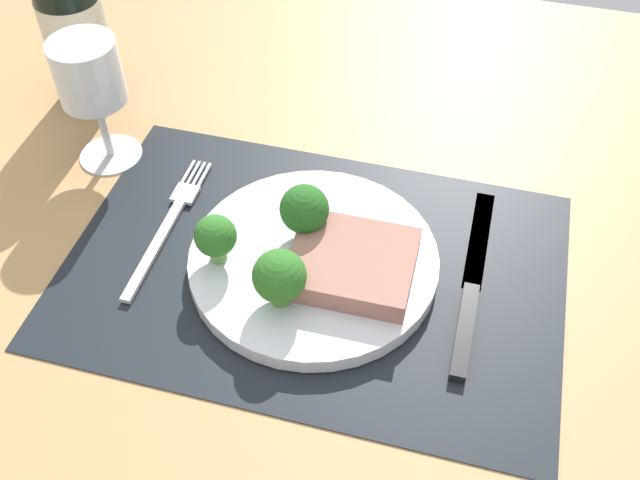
% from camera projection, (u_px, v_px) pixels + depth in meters
% --- Properties ---
extents(ground_plane, '(1.40, 1.10, 0.03)m').
position_uv_depth(ground_plane, '(314.00, 279.00, 0.69)').
color(ground_plane, tan).
extents(placemat, '(0.46, 0.31, 0.00)m').
position_uv_depth(placemat, '(314.00, 268.00, 0.68)').
color(placemat, black).
rests_on(placemat, ground_plane).
extents(plate, '(0.23, 0.23, 0.02)m').
position_uv_depth(plate, '(314.00, 261.00, 0.67)').
color(plate, silver).
rests_on(plate, placemat).
extents(steak, '(0.11, 0.10, 0.02)m').
position_uv_depth(steak, '(352.00, 263.00, 0.64)').
color(steak, '#9E6B5B').
rests_on(steak, plate).
extents(broccoli_back_left, '(0.05, 0.05, 0.06)m').
position_uv_depth(broccoli_back_left, '(304.00, 210.00, 0.66)').
color(broccoli_back_left, '#5B8942').
rests_on(broccoli_back_left, plate).
extents(broccoli_near_steak, '(0.04, 0.04, 0.05)m').
position_uv_depth(broccoli_near_steak, '(215.00, 237.00, 0.64)').
color(broccoli_near_steak, '#6B994C').
rests_on(broccoli_near_steak, plate).
extents(broccoli_front_edge, '(0.05, 0.05, 0.06)m').
position_uv_depth(broccoli_front_edge, '(279.00, 277.00, 0.61)').
color(broccoli_front_edge, '#5B8942').
rests_on(broccoli_front_edge, plate).
extents(fork, '(0.02, 0.19, 0.01)m').
position_uv_depth(fork, '(168.00, 224.00, 0.71)').
color(fork, silver).
rests_on(fork, placemat).
extents(knife, '(0.02, 0.23, 0.01)m').
position_uv_depth(knife, '(471.00, 292.00, 0.65)').
color(knife, black).
rests_on(knife, placemat).
extents(wine_bottle, '(0.07, 0.07, 0.30)m').
position_uv_depth(wine_bottle, '(71.00, 13.00, 0.78)').
color(wine_bottle, black).
rests_on(wine_bottle, ground_plane).
extents(wine_glass, '(0.07, 0.07, 0.14)m').
position_uv_depth(wine_glass, '(90.00, 80.00, 0.71)').
color(wine_glass, silver).
rests_on(wine_glass, ground_plane).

